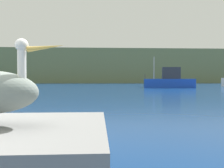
{
  "coord_description": "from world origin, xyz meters",
  "views": [
    {
      "loc": [
        2.0,
        -2.66,
        1.39
      ],
      "look_at": [
        3.28,
        19.65,
        0.86
      ],
      "focal_mm": 38.59,
      "sensor_mm": 36.0,
      "label": 1
    }
  ],
  "objects": [
    {
      "name": "hillside_backdrop",
      "position": [
        0.0,
        73.32,
        5.0
      ],
      "size": [
        140.0,
        16.35,
        9.99
      ],
      "primitive_type": "cube",
      "color": "#6B7A51",
      "rests_on": "ground"
    },
    {
      "name": "mooring_buoy",
      "position": [
        -4.73,
        14.52,
        0.37
      ],
      "size": [
        0.75,
        0.75,
        0.75
      ],
      "primitive_type": "sphere",
      "color": "yellow",
      "rests_on": "ground"
    },
    {
      "name": "fishing_boat_orange",
      "position": [
        -13.0,
        37.7,
        0.82
      ],
      "size": [
        6.27,
        3.22,
        4.24
      ],
      "rotation": [
        0.0,
        0.0,
        2.91
      ],
      "color": "orange",
      "rests_on": "ground"
    },
    {
      "name": "fishing_boat_blue",
      "position": [
        12.45,
        32.09,
        1.03
      ],
      "size": [
        7.51,
        3.32,
        4.59
      ],
      "rotation": [
        0.0,
        0.0,
        2.95
      ],
      "color": "blue",
      "rests_on": "ground"
    }
  ]
}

